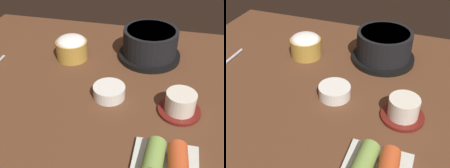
% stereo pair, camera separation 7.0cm
% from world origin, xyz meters
% --- Properties ---
extents(dining_table, '(1.00, 0.76, 0.02)m').
position_xyz_m(dining_table, '(0.00, 0.00, 0.01)').
color(dining_table, '#56331E').
rests_on(dining_table, ground).
extents(stone_pot, '(0.18, 0.18, 0.09)m').
position_xyz_m(stone_pot, '(0.09, 0.18, 0.06)').
color(stone_pot, black).
rests_on(stone_pot, dining_table).
extents(rice_bowl, '(0.09, 0.09, 0.07)m').
position_xyz_m(rice_bowl, '(-0.13, 0.12, 0.06)').
color(rice_bowl, '#B78C38').
rests_on(rice_bowl, dining_table).
extents(tea_cup_with_saucer, '(0.10, 0.10, 0.05)m').
position_xyz_m(tea_cup_with_saucer, '(0.18, -0.05, 0.04)').
color(tea_cup_with_saucer, maroon).
rests_on(tea_cup_with_saucer, dining_table).
extents(banchan_cup_center, '(0.08, 0.08, 0.03)m').
position_xyz_m(banchan_cup_center, '(0.02, -0.03, 0.04)').
color(banchan_cup_center, white).
rests_on(banchan_cup_center, dining_table).
extents(kimchi_plate, '(0.12, 0.12, 0.05)m').
position_xyz_m(kimchi_plate, '(0.16, -0.22, 0.04)').
color(kimchi_plate, silver).
rests_on(kimchi_plate, dining_table).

